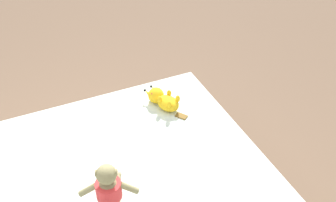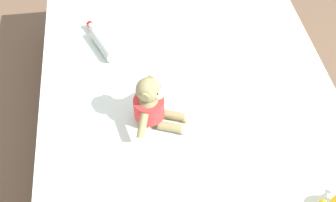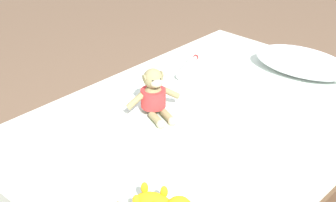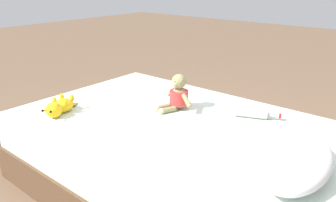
# 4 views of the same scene
# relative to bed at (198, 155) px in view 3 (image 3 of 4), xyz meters

# --- Properties ---
(ground_plane) EXTENTS (16.00, 16.00, 0.00)m
(ground_plane) POSITION_rel_bed_xyz_m (0.00, 0.00, -0.23)
(ground_plane) COLOR brown
(bed) EXTENTS (1.31, 2.03, 0.47)m
(bed) POSITION_rel_bed_xyz_m (0.00, 0.00, 0.00)
(bed) COLOR brown
(bed) RESTS_ON ground_plane
(pillow) EXTENTS (0.58, 0.35, 0.14)m
(pillow) POSITION_rel_bed_xyz_m (0.12, 0.75, 0.31)
(pillow) COLOR white
(pillow) RESTS_ON bed
(plush_monkey) EXTENTS (0.25, 0.28, 0.24)m
(plush_monkey) POSITION_rel_bed_xyz_m (-0.17, -0.14, 0.33)
(plush_monkey) COLOR #8E8456
(plush_monkey) RESTS_ON bed
(glass_bottle) EXTENTS (0.15, 0.27, 0.06)m
(glass_bottle) POSITION_rel_bed_xyz_m (-0.35, 0.31, 0.27)
(glass_bottle) COLOR #B7BCB2
(glass_bottle) RESTS_ON bed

